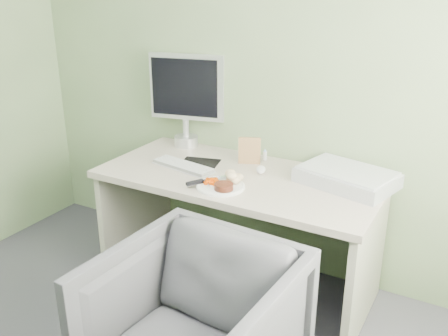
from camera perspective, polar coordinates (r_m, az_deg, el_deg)
The scene contains 15 objects.
wall_back at distance 3.00m, azimuth 5.27°, elevation 12.65°, with size 3.50×3.50×0.00m, color gray.
desk at distance 2.90m, azimuth 1.70°, elevation -4.16°, with size 1.60×0.75×0.73m.
plate at distance 2.66m, azimuth -0.39°, elevation -2.12°, with size 0.26×0.26×0.01m, color white.
steak at distance 2.60m, azimuth -0.03°, elevation -2.14°, with size 0.10×0.10×0.03m, color black.
potato_pile at distance 2.67m, azimuth 0.82°, elevation -1.13°, with size 0.12×0.09×0.06m, color tan.
carrot_heap at distance 2.67m, azimuth -1.36°, elevation -1.41°, with size 0.07×0.06×0.04m, color #FF5605.
steak_knife at distance 2.68m, azimuth -2.58°, elevation -1.51°, with size 0.15×0.24×0.02m.
mousepad at distance 3.00m, azimuth -2.85°, elevation 0.53°, with size 0.22×0.20×0.00m, color black.
keyboard at distance 2.94m, azimuth -4.70°, elevation 0.30°, with size 0.39×0.12×0.02m, color white.
computer_mouse at distance 2.87m, azimuth 4.22°, elevation -0.18°, with size 0.05×0.10×0.03m, color white.
photo_frame at distance 2.98m, azimuth 2.93°, elevation 1.98°, with size 0.13×0.02×0.16m, color olive.
eyedrop_bottle at distance 3.06m, azimuth 4.69°, elevation 1.51°, with size 0.03×0.03×0.07m.
scanner at distance 2.77m, azimuth 13.85°, elevation -1.10°, with size 0.49×0.33×0.08m, color #B3B6BB.
monitor at distance 3.26m, azimuth -4.27°, elevation 8.32°, with size 0.50×0.18×0.60m.
desk_chair at distance 2.24m, azimuth -3.34°, elevation -18.30°, with size 0.77×0.80×0.73m, color #3D3D42.
Camera 1 is at (1.20, -0.71, 1.79)m, focal length 40.00 mm.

